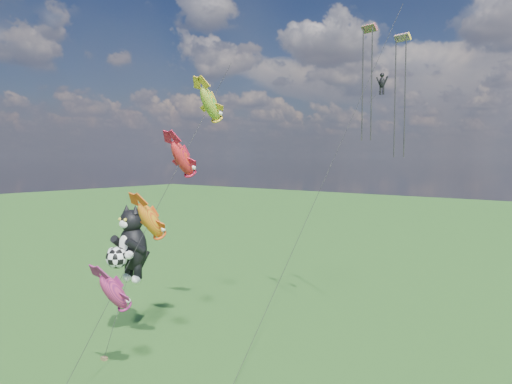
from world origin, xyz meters
The scene contains 4 objects.
ground centered at (0.00, 0.00, 0.00)m, with size 300.00×300.00×0.00m, color #144411.
cat_kite_rig centered at (4.43, 7.06, 7.41)m, with size 2.53×4.20×10.19m.
fish_windsock_rig centered at (8.93, 6.62, 11.53)m, with size 1.92×15.92×20.55m.
parafoil_rig centered at (17.87, 18.45, 18.81)m, with size 3.35×17.43×24.62m.
Camera 1 is at (33.20, -14.59, 13.63)m, focal length 35.00 mm.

